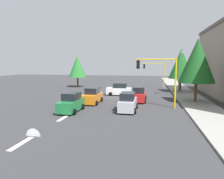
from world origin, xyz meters
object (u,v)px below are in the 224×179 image
at_px(traffic_signal_near_left, 159,73).
at_px(car_silver, 128,102).
at_px(car_red, 139,95).
at_px(car_white, 119,90).
at_px(tree_roadside_near, 197,61).
at_px(car_green, 71,103).
at_px(traffic_signal_far_left, 155,70).
at_px(tree_opposite_side, 77,67).
at_px(tree_roadside_mid, 181,64).
at_px(street_lamp_curbside, 180,68).
at_px(car_orange, 92,96).

xyz_separation_m(traffic_signal_near_left, car_silver, (2.30, -3.22, -3.08)).
xyz_separation_m(car_red, car_white, (-4.67, -3.40, -0.00)).
xyz_separation_m(tree_roadside_near, car_green, (7.75, -13.80, -4.48)).
bearing_deg(traffic_signal_far_left, tree_roadside_near, 16.92).
height_order(tree_opposite_side, car_green, tree_opposite_side).
bearing_deg(tree_roadside_mid, tree_roadside_near, 2.86).
relative_size(street_lamp_curbside, car_silver, 1.76).
height_order(tree_roadside_near, tree_roadside_mid, tree_roadside_near).
height_order(car_orange, car_green, same).
distance_m(traffic_signal_near_left, car_orange, 8.75).
height_order(street_lamp_curbside, tree_opposite_side, street_lamp_curbside).
distance_m(traffic_signal_far_left, tree_roadside_near, 16.80).
bearing_deg(car_orange, street_lamp_curbside, 126.51).
bearing_deg(street_lamp_curbside, traffic_signal_near_left, -20.07).
bearing_deg(car_white, car_green, -15.21).
bearing_deg(car_red, car_white, -143.94).
distance_m(car_red, car_silver, 5.69).
bearing_deg(street_lamp_curbside, car_red, -43.25).
height_order(tree_opposite_side, car_orange, tree_opposite_side).
height_order(street_lamp_curbside, car_green, street_lamp_curbside).
height_order(tree_opposite_side, car_silver, tree_opposite_side).
xyz_separation_m(car_red, car_silver, (5.63, -0.82, -0.00)).
relative_size(traffic_signal_far_left, car_orange, 1.33).
bearing_deg(car_orange, traffic_signal_far_left, 156.98).
xyz_separation_m(tree_roadside_near, car_red, (0.67, -7.21, -4.48)).
relative_size(traffic_signal_near_left, car_white, 1.44).
xyz_separation_m(traffic_signal_near_left, car_green, (3.75, -8.99, -3.08)).
bearing_deg(traffic_signal_far_left, tree_opposite_side, -83.14).
bearing_deg(street_lamp_curbside, car_green, -43.10).
bearing_deg(tree_roadside_near, traffic_signal_near_left, -50.26).
xyz_separation_m(traffic_signal_near_left, tree_roadside_mid, (-14.00, 4.31, 1.09)).
relative_size(traffic_signal_near_left, car_orange, 1.42).
bearing_deg(car_silver, traffic_signal_far_left, 171.94).
distance_m(traffic_signal_near_left, car_silver, 5.01).
bearing_deg(traffic_signal_far_left, car_white, -25.56).
bearing_deg(car_silver, car_red, 171.71).
relative_size(street_lamp_curbside, car_orange, 1.76).
height_order(car_white, car_silver, same).
distance_m(tree_opposite_side, car_green, 23.35).
xyz_separation_m(street_lamp_curbside, car_silver, (11.91, -6.73, -3.45)).
bearing_deg(car_green, car_orange, 169.75).
bearing_deg(tree_opposite_side, car_orange, 26.71).
bearing_deg(car_silver, street_lamp_curbside, 150.55).
xyz_separation_m(tree_opposite_side, car_red, (14.67, 14.29, -3.59)).
relative_size(traffic_signal_near_left, traffic_signal_far_left, 1.06).
relative_size(street_lamp_curbside, tree_roadside_mid, 0.91).
distance_m(traffic_signal_far_left, tree_roadside_mid, 7.54).
relative_size(car_red, car_silver, 1.02).
relative_size(car_orange, car_red, 0.98).
bearing_deg(tree_opposite_side, car_red, 44.26).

